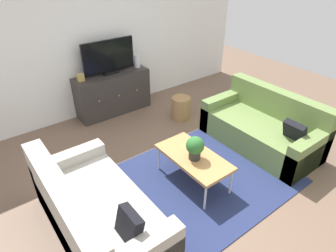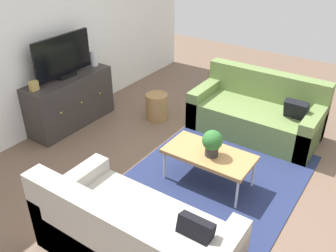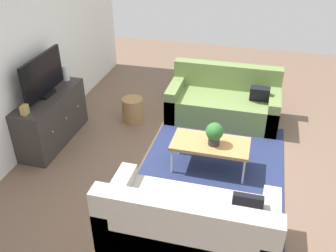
% 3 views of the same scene
% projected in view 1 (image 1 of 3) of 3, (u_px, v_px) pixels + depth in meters
% --- Properties ---
extents(ground_plane, '(10.00, 10.00, 0.00)m').
position_uv_depth(ground_plane, '(189.00, 176.00, 4.04)').
color(ground_plane, brown).
extents(wall_back, '(6.40, 0.12, 2.70)m').
position_uv_depth(wall_back, '(96.00, 38.00, 5.06)').
color(wall_back, white).
rests_on(wall_back, ground_plane).
extents(area_rug, '(2.50, 1.90, 0.01)m').
position_uv_depth(area_rug, '(196.00, 181.00, 3.93)').
color(area_rug, navy).
rests_on(area_rug, ground_plane).
extents(couch_left_side, '(0.89, 1.77, 0.84)m').
position_uv_depth(couch_left_side, '(93.00, 215.00, 3.08)').
color(couch_left_side, '#B2ADA3').
rests_on(couch_left_side, ground_plane).
extents(couch_right_side, '(0.89, 1.77, 0.84)m').
position_uv_depth(couch_right_side, '(264.00, 128.00, 4.56)').
color(couch_right_side, olive).
rests_on(couch_right_side, ground_plane).
extents(coffee_table, '(0.52, 1.02, 0.42)m').
position_uv_depth(coffee_table, '(194.00, 158.00, 3.75)').
color(coffee_table, '#B7844C').
rests_on(coffee_table, ground_plane).
extents(potted_plant, '(0.23, 0.23, 0.31)m').
position_uv_depth(potted_plant, '(195.00, 147.00, 3.59)').
color(potted_plant, '#2D2D2D').
rests_on(potted_plant, coffee_table).
extents(tv_console, '(1.36, 0.47, 0.76)m').
position_uv_depth(tv_console, '(113.00, 93.00, 5.42)').
color(tv_console, '#332D2B').
rests_on(tv_console, ground_plane).
extents(flat_screen_tv, '(0.96, 0.16, 0.60)m').
position_uv_depth(flat_screen_tv, '(109.00, 57.00, 5.08)').
color(flat_screen_tv, black).
rests_on(flat_screen_tv, tv_console).
extents(glass_vase, '(0.11, 0.11, 0.23)m').
position_uv_depth(glass_vase, '(137.00, 61.00, 5.45)').
color(glass_vase, silver).
rests_on(glass_vase, tv_console).
extents(mantel_clock, '(0.11, 0.07, 0.13)m').
position_uv_depth(mantel_clock, '(81.00, 78.00, 4.90)').
color(mantel_clock, tan).
rests_on(mantel_clock, tv_console).
extents(wicker_basket, '(0.34, 0.34, 0.40)m').
position_uv_depth(wicker_basket, '(181.00, 108.00, 5.31)').
color(wicker_basket, '#9E7547').
rests_on(wicker_basket, ground_plane).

